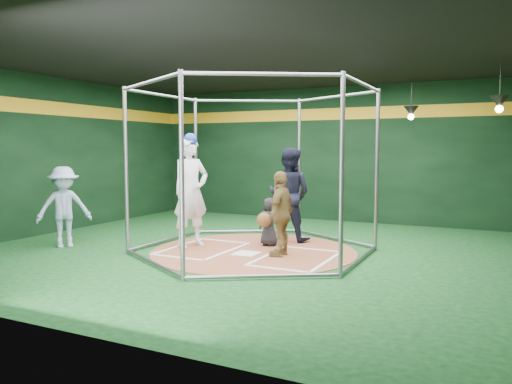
% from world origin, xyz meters
% --- Properties ---
extents(room_shell, '(10.10, 9.10, 3.53)m').
position_xyz_m(room_shell, '(0.00, 0.01, 1.75)').
color(room_shell, '#0D3913').
rests_on(room_shell, ground).
extents(clay_disc, '(3.80, 3.80, 0.01)m').
position_xyz_m(clay_disc, '(0.00, 0.00, 0.01)').
color(clay_disc, '#995537').
rests_on(clay_disc, ground).
extents(home_plate, '(0.43, 0.43, 0.01)m').
position_xyz_m(home_plate, '(0.00, -0.30, 0.02)').
color(home_plate, white).
rests_on(home_plate, clay_disc).
extents(batter_box_left, '(1.17, 1.77, 0.01)m').
position_xyz_m(batter_box_left, '(-0.95, -0.25, 0.02)').
color(batter_box_left, white).
rests_on(batter_box_left, clay_disc).
extents(batter_box_right, '(1.17, 1.77, 0.01)m').
position_xyz_m(batter_box_right, '(0.95, -0.25, 0.02)').
color(batter_box_right, white).
rests_on(batter_box_right, clay_disc).
extents(batting_cage, '(4.05, 4.67, 3.00)m').
position_xyz_m(batting_cage, '(-0.00, -0.00, 1.50)').
color(batting_cage, gray).
rests_on(batting_cage, ground).
extents(pendant_lamp_near, '(0.34, 0.34, 0.90)m').
position_xyz_m(pendant_lamp_near, '(2.20, 3.60, 2.74)').
color(pendant_lamp_near, black).
rests_on(pendant_lamp_near, room_shell).
extents(pendant_lamp_far, '(0.34, 0.34, 0.90)m').
position_xyz_m(pendant_lamp_far, '(4.00, 2.00, 2.74)').
color(pendant_lamp_far, black).
rests_on(pendant_lamp_far, room_shell).
extents(batter_figure, '(0.75, 0.90, 2.18)m').
position_xyz_m(batter_figure, '(-1.28, -0.14, 1.09)').
color(batter_figure, silver).
rests_on(batter_figure, clay_disc).
extents(visitor_leopard, '(0.37, 0.88, 1.50)m').
position_xyz_m(visitor_leopard, '(0.62, -0.16, 0.76)').
color(visitor_leopard, '#AE8C4A').
rests_on(visitor_leopard, clay_disc).
extents(catcher_figure, '(0.49, 0.56, 0.94)m').
position_xyz_m(catcher_figure, '(0.05, 0.56, 0.49)').
color(catcher_figure, black).
rests_on(catcher_figure, clay_disc).
extents(umpire, '(0.95, 0.75, 1.91)m').
position_xyz_m(umpire, '(0.18, 1.27, 0.97)').
color(umpire, black).
rests_on(umpire, clay_disc).
extents(bystander_blue, '(1.07, 1.15, 1.56)m').
position_xyz_m(bystander_blue, '(-3.48, -1.22, 0.78)').
color(bystander_blue, '#94A4C4').
rests_on(bystander_blue, ground).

